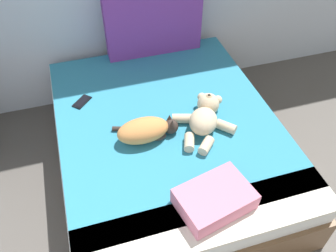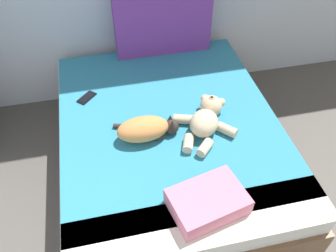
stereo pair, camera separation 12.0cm
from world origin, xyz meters
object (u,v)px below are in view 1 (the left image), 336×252
(cat, at_px, (146,130))
(throw_pillow, at_px, (215,199))
(teddy_bear, at_px, (205,117))
(patterned_cushion, at_px, (153,22))
(cell_phone, at_px, (82,102))
(bed, at_px, (168,145))

(cat, bearing_deg, throw_pillow, -68.97)
(cat, distance_m, teddy_bear, 0.41)
(patterned_cushion, bearing_deg, teddy_bear, -84.99)
(cell_phone, bearing_deg, cat, -53.07)
(bed, bearing_deg, throw_pillow, -85.92)
(patterned_cushion, distance_m, throw_pillow, 1.60)
(bed, distance_m, teddy_bear, 0.41)
(patterned_cushion, height_order, cell_phone, patterned_cushion)
(bed, distance_m, throw_pillow, 0.78)
(bed, xyz_separation_m, teddy_bear, (0.23, -0.11, 0.32))
(throw_pillow, bearing_deg, cell_phone, 118.69)
(bed, distance_m, patterned_cushion, 1.02)
(bed, distance_m, cat, 0.39)
(cat, relative_size, cell_phone, 2.72)
(patterned_cushion, xyz_separation_m, throw_pillow, (-0.09, -1.58, -0.22))
(patterned_cushion, xyz_separation_m, cat, (-0.32, -0.98, -0.20))
(cell_phone, bearing_deg, patterned_cushion, 36.10)
(cell_phone, height_order, throw_pillow, throw_pillow)
(cat, relative_size, teddy_bear, 0.86)
(patterned_cushion, height_order, cat, patterned_cushion)
(patterned_cushion, distance_m, cat, 1.05)
(cell_phone, relative_size, throw_pillow, 0.39)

